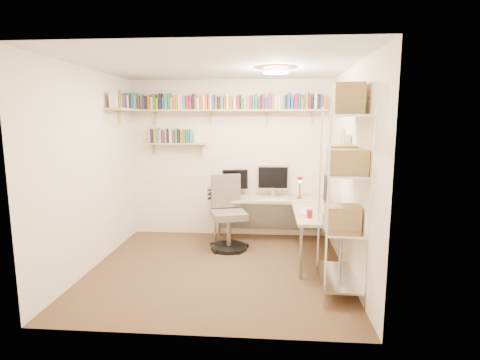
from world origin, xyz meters
name	(u,v)px	position (x,y,z in m)	size (l,w,h in m)	color
ground	(218,269)	(0.00, 0.00, 0.00)	(3.20, 3.20, 0.00)	#45301D
room_shell	(217,147)	(0.00, 0.00, 1.55)	(3.24, 3.04, 2.52)	beige
wall_shelves	(203,110)	(-0.40, 1.30, 2.02)	(3.12, 1.09, 0.80)	tan
corner_desk	(273,202)	(0.69, 0.99, 0.67)	(1.81, 1.76, 1.17)	tan
office_chair	(228,218)	(0.04, 0.81, 0.45)	(0.60, 0.60, 1.08)	black
wire_rack	(344,167)	(1.42, -0.53, 1.38)	(0.47, 0.89, 2.23)	silver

